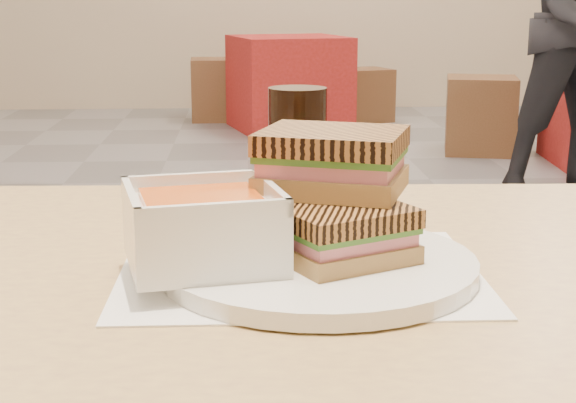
{
  "coord_description": "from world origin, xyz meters",
  "views": [
    {
      "loc": [
        -0.03,
        -2.74,
        1.0
      ],
      "look_at": [
        0.01,
        -2.0,
        0.82
      ],
      "focal_mm": 53.92,
      "sensor_mm": 36.0,
      "label": 1
    }
  ],
  "objects_px": {
    "plate": "(319,265)",
    "panini_lower": "(344,234)",
    "soup_bowl": "(203,230)",
    "bg_table_2": "(289,83)",
    "bg_chair_2r": "(364,95)",
    "bg_chair_2l": "(219,89)",
    "main_table": "(137,377)",
    "cola_glass": "(297,150)",
    "bg_chair_1l": "(481,115)"
  },
  "relations": [
    {
      "from": "plate",
      "to": "panini_lower",
      "type": "relative_size",
      "value": 2.06
    },
    {
      "from": "plate",
      "to": "soup_bowl",
      "type": "relative_size",
      "value": 1.87
    },
    {
      "from": "bg_table_2",
      "to": "bg_chair_2r",
      "type": "height_order",
      "value": "bg_table_2"
    },
    {
      "from": "soup_bowl",
      "to": "bg_chair_2l",
      "type": "xyz_separation_m",
      "value": [
        -0.15,
        6.29,
        -0.55
      ]
    },
    {
      "from": "main_table",
      "to": "bg_table_2",
      "type": "xyz_separation_m",
      "value": [
        0.46,
        5.71,
        -0.29
      ]
    },
    {
      "from": "cola_glass",
      "to": "bg_table_2",
      "type": "xyz_separation_m",
      "value": [
        0.29,
        5.5,
        -0.48
      ]
    },
    {
      "from": "cola_glass",
      "to": "bg_chair_1l",
      "type": "distance_m",
      "value": 4.71
    },
    {
      "from": "bg_chair_1l",
      "to": "soup_bowl",
      "type": "bearing_deg",
      "value": -108.37
    },
    {
      "from": "soup_bowl",
      "to": "panini_lower",
      "type": "distance_m",
      "value": 0.12
    },
    {
      "from": "cola_glass",
      "to": "bg_chair_1l",
      "type": "bearing_deg",
      "value": 71.81
    },
    {
      "from": "panini_lower",
      "to": "bg_chair_2l",
      "type": "distance_m",
      "value": 6.32
    },
    {
      "from": "panini_lower",
      "to": "bg_chair_2r",
      "type": "relative_size",
      "value": 0.29
    },
    {
      "from": "panini_lower",
      "to": "bg_chair_2r",
      "type": "distance_m",
      "value": 6.25
    },
    {
      "from": "bg_chair_2l",
      "to": "plate",
      "type": "bearing_deg",
      "value": -87.66
    },
    {
      "from": "bg_chair_2l",
      "to": "bg_chair_1l",
      "type": "bearing_deg",
      "value": -42.91
    },
    {
      "from": "bg_table_2",
      "to": "bg_chair_1l",
      "type": "bearing_deg",
      "value": -42.08
    },
    {
      "from": "bg_table_2",
      "to": "bg_chair_2l",
      "type": "bearing_deg",
      "value": 135.35
    },
    {
      "from": "main_table",
      "to": "soup_bowl",
      "type": "xyz_separation_m",
      "value": [
        0.07,
        -0.05,
        0.16
      ]
    },
    {
      "from": "panini_lower",
      "to": "bg_table_2",
      "type": "height_order",
      "value": "panini_lower"
    },
    {
      "from": "cola_glass",
      "to": "bg_chair_2l",
      "type": "xyz_separation_m",
      "value": [
        -0.25,
        6.04,
        -0.58
      ]
    },
    {
      "from": "cola_glass",
      "to": "bg_table_2",
      "type": "bearing_deg",
      "value": 87.01
    },
    {
      "from": "main_table",
      "to": "panini_lower",
      "type": "relative_size",
      "value": 8.8
    },
    {
      "from": "plate",
      "to": "soup_bowl",
      "type": "bearing_deg",
      "value": -174.15
    },
    {
      "from": "soup_bowl",
      "to": "panini_lower",
      "type": "bearing_deg",
      "value": 0.79
    },
    {
      "from": "bg_chair_2l",
      "to": "bg_chair_2r",
      "type": "bearing_deg",
      "value": -6.16
    },
    {
      "from": "bg_chair_1l",
      "to": "bg_chair_2r",
      "type": "height_order",
      "value": "bg_chair_1l"
    },
    {
      "from": "main_table",
      "to": "bg_chair_1l",
      "type": "distance_m",
      "value": 4.94
    },
    {
      "from": "soup_bowl",
      "to": "bg_table_2",
      "type": "distance_m",
      "value": 5.79
    },
    {
      "from": "cola_glass",
      "to": "soup_bowl",
      "type": "bearing_deg",
      "value": -111.43
    },
    {
      "from": "bg_table_2",
      "to": "bg_chair_2r",
      "type": "xyz_separation_m",
      "value": [
        0.63,
        0.41,
        -0.14
      ]
    },
    {
      "from": "main_table",
      "to": "plate",
      "type": "xyz_separation_m",
      "value": [
        0.17,
        -0.04,
        0.12
      ]
    },
    {
      "from": "main_table",
      "to": "bg_table_2",
      "type": "height_order",
      "value": "main_table"
    },
    {
      "from": "main_table",
      "to": "bg_chair_2l",
      "type": "relative_size",
      "value": 2.49
    },
    {
      "from": "bg_table_2",
      "to": "bg_chair_2l",
      "type": "height_order",
      "value": "bg_table_2"
    },
    {
      "from": "main_table",
      "to": "bg_chair_2r",
      "type": "bearing_deg",
      "value": 79.93
    },
    {
      "from": "bg_chair_1l",
      "to": "main_table",
      "type": "bearing_deg",
      "value": -109.32
    },
    {
      "from": "panini_lower",
      "to": "bg_table_2",
      "type": "distance_m",
      "value": 5.78
    },
    {
      "from": "bg_table_2",
      "to": "panini_lower",
      "type": "bearing_deg",
      "value": -92.6
    },
    {
      "from": "bg_chair_2r",
      "to": "bg_chair_2l",
      "type": "bearing_deg",
      "value": 173.84
    },
    {
      "from": "bg_chair_1l",
      "to": "bg_chair_2l",
      "type": "bearing_deg",
      "value": 137.09
    },
    {
      "from": "cola_glass",
      "to": "bg_chair_1l",
      "type": "relative_size",
      "value": 0.28
    },
    {
      "from": "plate",
      "to": "bg_table_2",
      "type": "relative_size",
      "value": 0.3
    },
    {
      "from": "plate",
      "to": "bg_chair_1l",
      "type": "height_order",
      "value": "plate"
    },
    {
      "from": "cola_glass",
      "to": "bg_table_2",
      "type": "relative_size",
      "value": 0.15
    },
    {
      "from": "soup_bowl",
      "to": "bg_chair_2l",
      "type": "height_order",
      "value": "soup_bowl"
    },
    {
      "from": "panini_lower",
      "to": "bg_chair_1l",
      "type": "xyz_separation_m",
      "value": [
        1.44,
        4.7,
        -0.55
      ]
    },
    {
      "from": "soup_bowl",
      "to": "bg_chair_2r",
      "type": "height_order",
      "value": "soup_bowl"
    },
    {
      "from": "soup_bowl",
      "to": "bg_chair_1l",
      "type": "height_order",
      "value": "soup_bowl"
    },
    {
      "from": "bg_chair_2r",
      "to": "panini_lower",
      "type": "bearing_deg",
      "value": -98.23
    },
    {
      "from": "main_table",
      "to": "bg_chair_2r",
      "type": "height_order",
      "value": "main_table"
    }
  ]
}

